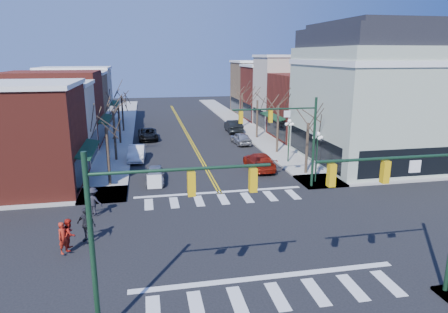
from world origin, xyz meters
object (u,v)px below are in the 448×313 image
lamppost_corner (317,148)px  pedestrian_dark_b (93,201)px  lamppost_midblock (289,133)px  pedestrian_red_a (63,238)px  victorian_corner (374,94)px  pedestrian_dark_a (86,224)px  car_left_mid (136,153)px  car_right_mid (241,138)px  car_left_far (148,134)px  car_right_near (259,161)px  car_right_far (233,126)px  car_left_near (155,175)px  pedestrian_red_b (70,234)px

lamppost_corner → pedestrian_dark_b: bearing=-167.5°
lamppost_midblock → pedestrian_red_a: 23.85m
victorian_corner → pedestrian_dark_a: bearing=-151.6°
car_left_mid → car_right_mid: size_ratio=1.08×
lamppost_midblock → pedestrian_red_a: (-18.06, -15.45, -1.95)m
car_right_mid → car_left_mid: bearing=19.6°
car_left_far → car_right_near: (9.95, -15.52, 0.07)m
lamppost_corner → pedestrian_dark_b: lamppost_corner is taller
pedestrian_dark_a → car_left_far: bearing=110.6°
car_right_far → pedestrian_red_a: 35.96m
lamppost_midblock → car_left_near: bearing=-164.1°
lamppost_corner → pedestrian_red_a: 20.25m
car_left_near → car_right_mid: (10.43, 12.84, 0.05)m
car_left_mid → car_right_far: bearing=47.4°
car_left_mid → pedestrian_dark_a: bearing=-95.3°
car_left_near → lamppost_midblock: bearing=18.0°
car_left_near → victorian_corner: bearing=10.6°
lamppost_midblock → pedestrian_red_b: 23.40m
victorian_corner → lamppost_midblock: bearing=176.6°
pedestrian_red_a → car_left_far: bearing=29.4°
victorian_corner → car_left_mid: bearing=169.3°
lamppost_corner → car_right_near: bearing=124.8°
pedestrian_red_a → pedestrian_dark_b: pedestrian_dark_b is taller
car_left_near → car_left_far: (-0.35, 17.61, 0.03)m
car_left_far → car_right_near: car_right_near is taller
victorian_corner → lamppost_corner: (-8.30, -6.00, -3.70)m
pedestrian_dark_b → lamppost_midblock: bearing=-123.9°
car_right_near → pedestrian_red_a: pedestrian_red_a is taller
car_right_near → pedestrian_red_a: bearing=43.7°
car_right_near → car_right_mid: 10.77m
lamppost_midblock → car_right_mid: 9.74m
car_left_far → car_right_far: size_ratio=0.97×
car_right_near → pedestrian_red_b: size_ratio=3.03×
lamppost_corner → pedestrian_red_a: size_ratio=2.52×
lamppost_corner → car_right_mid: lamppost_corner is taller
car_right_mid → lamppost_corner: bearing=95.2°
lamppost_corner → car_right_far: lamppost_corner is taller
lamppost_midblock → car_right_mid: lamppost_midblock is taller
car_right_near → pedestrian_red_a: size_ratio=3.05×
car_left_near → car_right_mid: 16.54m
pedestrian_red_b → pedestrian_dark_a: pedestrian_dark_a is taller
lamppost_midblock → car_left_mid: 15.26m
car_right_near → car_right_mid: size_ratio=1.25×
lamppost_corner → pedestrian_red_b: bearing=-154.4°
lamppost_corner → lamppost_midblock: size_ratio=1.00×
lamppost_midblock → car_left_mid: bearing=165.3°
victorian_corner → pedestrian_red_a: bearing=-150.4°
pedestrian_red_a → pedestrian_red_b: size_ratio=0.99×
pedestrian_dark_a → car_left_mid: bearing=110.4°
car_left_mid → car_right_near: car_right_near is taller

